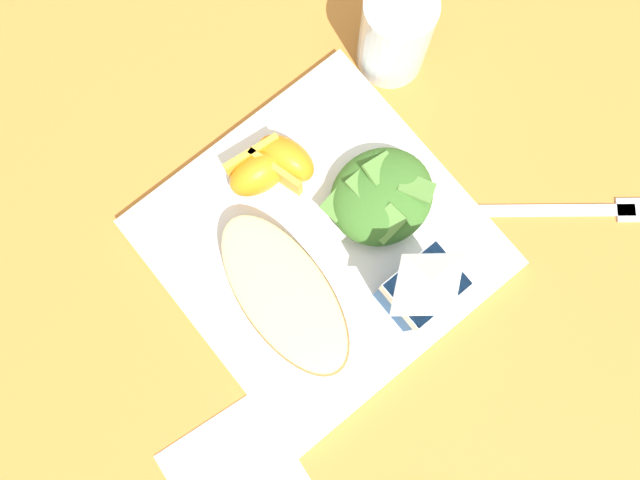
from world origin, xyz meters
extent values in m
plane|color=#C67A33|center=(0.00, 0.00, 0.00)|extent=(3.00, 3.00, 0.00)
cube|color=white|center=(0.00, 0.00, 0.01)|extent=(0.28, 0.28, 0.02)
ellipsoid|color=#A87038|center=(0.06, 0.02, 0.03)|extent=(0.09, 0.18, 0.03)
ellipsoid|color=brown|center=(0.06, 0.02, 0.04)|extent=(0.08, 0.16, 0.01)
ellipsoid|color=#EAD184|center=(0.06, 0.02, 0.05)|extent=(0.09, 0.17, 0.01)
ellipsoid|color=#3D7028|center=(-0.07, 0.01, 0.04)|extent=(0.10, 0.09, 0.04)
cube|color=#5B8E3D|center=(-0.06, -0.01, 0.05)|extent=(0.02, 0.03, 0.01)
cube|color=#5B8E3D|center=(-0.03, -0.01, 0.04)|extent=(0.03, 0.03, 0.01)
cube|color=#5B8E3D|center=(-0.08, -0.01, 0.05)|extent=(0.03, 0.02, 0.02)
cube|color=#5B8E3D|center=(-0.10, 0.02, 0.05)|extent=(0.03, 0.04, 0.01)
cube|color=#336023|center=(-0.08, -0.02, 0.05)|extent=(0.03, 0.03, 0.01)
cube|color=#5B8E3D|center=(-0.05, 0.03, 0.05)|extent=(0.03, 0.02, 0.02)
cube|color=#23569E|center=(-0.03, 0.09, 0.06)|extent=(0.06, 0.04, 0.09)
cube|color=white|center=(-0.03, 0.09, 0.09)|extent=(0.06, 0.04, 0.03)
pyramid|color=white|center=(-0.03, 0.09, 0.12)|extent=(0.06, 0.04, 0.02)
ellipsoid|color=orange|center=(-0.02, -0.08, 0.04)|extent=(0.05, 0.07, 0.04)
cube|color=gold|center=(-0.01, -0.07, 0.04)|extent=(0.02, 0.06, 0.03)
ellipsoid|color=orange|center=(0.01, -0.08, 0.04)|extent=(0.06, 0.04, 0.04)
cube|color=gold|center=(0.00, -0.10, 0.04)|extent=(0.06, 0.01, 0.03)
cube|color=white|center=(0.19, 0.12, 0.00)|extent=(0.12, 0.12, 0.00)
cube|color=silver|center=(-0.19, 0.12, 0.00)|extent=(0.14, 0.12, 0.01)
cube|color=silver|center=(-0.26, 0.17, 0.00)|extent=(0.04, 0.04, 0.01)
cylinder|color=silver|center=(-0.18, -0.11, 0.05)|extent=(0.07, 0.07, 0.10)
camera|label=1|loc=(0.06, 0.08, 0.58)|focal=33.80mm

